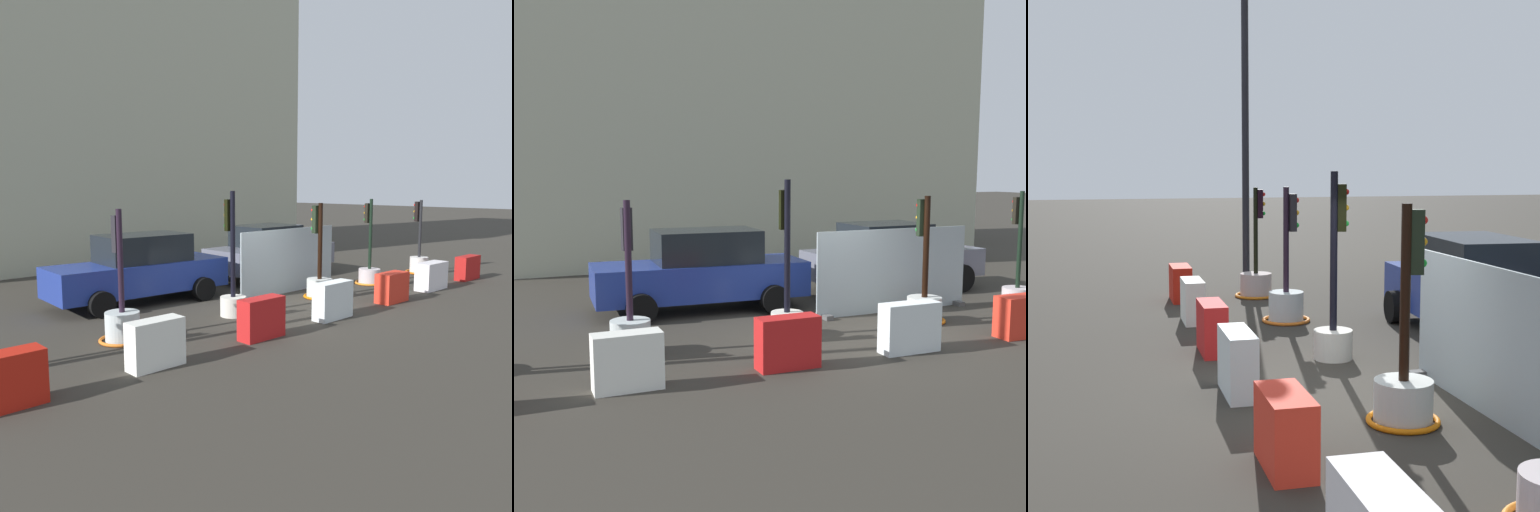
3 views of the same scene
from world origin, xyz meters
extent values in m
plane|color=#322E28|center=(0.00, 0.00, 0.00)|extent=(120.00, 120.00, 0.00)
cylinder|color=silver|center=(-4.38, 0.42, 0.29)|extent=(0.67, 0.67, 0.58)
cylinder|color=black|center=(-4.38, 0.42, 1.58)|extent=(0.11, 0.11, 2.00)
cube|color=black|center=(-4.36, 0.54, 2.09)|extent=(0.18, 0.14, 0.71)
sphere|color=red|center=(-4.36, 0.62, 2.33)|extent=(0.10, 0.10, 0.10)
sphere|color=orange|center=(-4.36, 0.62, 2.09)|extent=(0.10, 0.10, 0.10)
sphere|color=green|center=(-4.36, 0.62, 1.85)|extent=(0.10, 0.10, 0.10)
torus|color=orange|center=(-4.38, 0.42, 0.03)|extent=(0.93, 0.93, 0.06)
cylinder|color=silver|center=(-1.48, 0.42, 0.23)|extent=(0.60, 0.60, 0.45)
cylinder|color=black|center=(-1.48, 0.42, 1.67)|extent=(0.11, 0.11, 2.44)
cube|color=black|center=(-1.50, 0.54, 2.34)|extent=(0.16, 0.15, 0.72)
sphere|color=red|center=(-1.51, 0.62, 2.58)|extent=(0.09, 0.09, 0.09)
sphere|color=orange|center=(-1.51, 0.62, 2.34)|extent=(0.09, 0.09, 0.09)
sphere|color=green|center=(-1.51, 0.62, 2.10)|extent=(0.09, 0.09, 0.09)
cylinder|color=beige|center=(1.53, 0.28, 0.26)|extent=(0.69, 0.69, 0.51)
cylinder|color=black|center=(1.53, 0.28, 1.53)|extent=(0.12, 0.12, 2.04)
cube|color=black|center=(1.50, 0.42, 2.11)|extent=(0.19, 0.18, 0.74)
sphere|color=red|center=(1.48, 0.51, 2.36)|extent=(0.10, 0.10, 0.10)
sphere|color=orange|center=(1.48, 0.51, 2.11)|extent=(0.10, 0.10, 0.10)
sphere|color=green|center=(1.48, 0.51, 1.86)|extent=(0.10, 0.10, 0.10)
torus|color=orange|center=(1.53, 0.28, 0.04)|extent=(0.87, 0.87, 0.07)
cylinder|color=beige|center=(4.22, 0.49, 0.24)|extent=(0.65, 0.65, 0.47)
cylinder|color=black|center=(4.22, 0.49, 1.54)|extent=(0.10, 0.10, 2.13)
cube|color=black|center=(4.20, 0.59, 2.17)|extent=(0.17, 0.14, 0.60)
sphere|color=red|center=(4.19, 0.67, 2.37)|extent=(0.10, 0.10, 0.10)
sphere|color=orange|center=(4.19, 0.67, 2.17)|extent=(0.10, 0.10, 0.10)
sphere|color=green|center=(4.19, 0.67, 1.97)|extent=(0.10, 0.10, 0.10)
torus|color=orange|center=(4.22, 0.49, 0.04)|extent=(0.90, 0.90, 0.07)
cube|color=white|center=(-4.78, -1.32, 0.41)|extent=(0.97, 0.38, 0.82)
cube|color=red|center=(-2.31, -1.34, 0.41)|extent=(0.99, 0.39, 0.82)
cube|color=silver|center=(-0.04, -1.36, 0.42)|extent=(1.04, 0.38, 0.85)
cube|color=red|center=(2.46, -1.37, 0.38)|extent=(0.97, 0.45, 0.77)
cube|color=navy|center=(-2.27, 3.17, 0.69)|extent=(4.68, 1.91, 0.76)
cube|color=black|center=(-2.13, 3.16, 1.42)|extent=(2.30, 1.56, 0.70)
cylinder|color=black|center=(-0.80, 3.94, 0.31)|extent=(0.63, 0.32, 0.62)
cylinder|color=black|center=(-0.91, 2.22, 0.31)|extent=(0.63, 0.32, 0.62)
cylinder|color=black|center=(-3.63, 4.12, 0.31)|extent=(0.63, 0.32, 0.62)
cylinder|color=black|center=(-3.75, 2.41, 0.31)|extent=(0.63, 0.32, 0.62)
cube|color=slate|center=(2.97, 3.46, 0.71)|extent=(4.53, 1.78, 0.70)
cube|color=black|center=(2.70, 3.46, 1.39)|extent=(1.96, 1.55, 0.67)
cylinder|color=black|center=(4.36, 4.40, 0.36)|extent=(0.71, 0.29, 0.71)
cylinder|color=black|center=(4.37, 2.54, 0.36)|extent=(0.71, 0.29, 0.71)
cylinder|color=black|center=(1.56, 4.37, 0.36)|extent=(0.71, 0.29, 0.71)
cylinder|color=black|center=(1.58, 2.52, 0.36)|extent=(0.71, 0.29, 0.71)
cube|color=#B0B296|center=(1.95, 13.04, 7.84)|extent=(17.38, 7.89, 15.68)
cube|color=#98A7AC|center=(1.53, 1.36, 0.90)|extent=(3.77, 0.04, 1.81)
cube|color=#4C4C4C|center=(-0.17, 1.36, 0.05)|extent=(0.16, 0.50, 0.10)
cube|color=#4C4C4C|center=(3.23, 1.36, 0.05)|extent=(0.16, 0.50, 0.10)
camera|label=1|loc=(-9.58, -8.59, 3.02)|focal=37.37mm
camera|label=2|loc=(-6.45, -9.99, 3.06)|focal=44.72mm
camera|label=3|loc=(9.36, -3.16, 2.97)|focal=52.88mm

